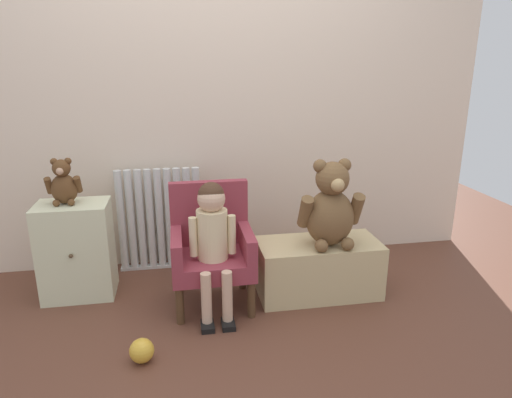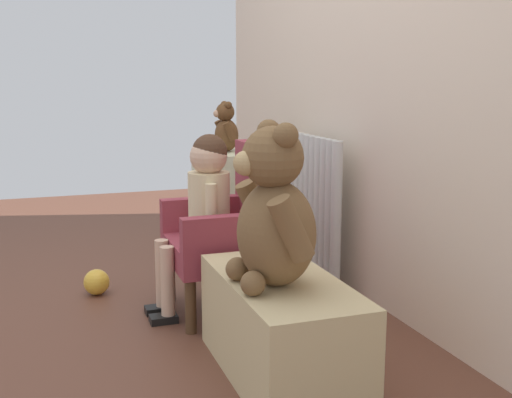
% 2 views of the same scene
% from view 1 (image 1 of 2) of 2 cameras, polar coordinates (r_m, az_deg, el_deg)
% --- Properties ---
extents(ground_plane, '(6.00, 6.00, 0.00)m').
position_cam_1_polar(ground_plane, '(2.35, -3.26, -18.61)').
color(ground_plane, brown).
extents(back_wall, '(3.80, 0.05, 2.40)m').
position_cam_1_polar(back_wall, '(3.07, -6.33, 13.78)').
color(back_wall, beige).
rests_on(back_wall, ground_plane).
extents(radiator, '(0.56, 0.05, 0.69)m').
position_cam_1_polar(radiator, '(3.11, -11.92, -2.56)').
color(radiator, silver).
rests_on(radiator, ground_plane).
extents(small_dresser, '(0.41, 0.30, 0.58)m').
position_cam_1_polar(small_dresser, '(2.92, -21.51, -5.97)').
color(small_dresser, beige).
rests_on(small_dresser, ground_plane).
extents(child_armchair, '(0.45, 0.40, 0.70)m').
position_cam_1_polar(child_armchair, '(2.64, -5.58, -5.88)').
color(child_armchair, '#8E323F').
rests_on(child_armchair, ground_plane).
extents(child_figure, '(0.25, 0.35, 0.75)m').
position_cam_1_polar(child_figure, '(2.48, -5.46, -3.84)').
color(child_figure, beige).
rests_on(child_figure, ground_plane).
extents(low_bench, '(0.72, 0.35, 0.33)m').
position_cam_1_polar(low_bench, '(2.81, 7.78, -8.53)').
color(low_bench, tan).
rests_on(low_bench, ground_plane).
extents(large_teddy_bear, '(0.37, 0.26, 0.51)m').
position_cam_1_polar(large_teddy_bear, '(2.64, 9.31, -1.15)').
color(large_teddy_bear, brown).
rests_on(large_teddy_bear, low_bench).
extents(small_teddy_bear, '(0.19, 0.14, 0.27)m').
position_cam_1_polar(small_teddy_bear, '(2.81, -22.92, 1.76)').
color(small_teddy_bear, brown).
rests_on(small_teddy_bear, small_dresser).
extents(toy_ball, '(0.12, 0.12, 0.12)m').
position_cam_1_polar(toy_ball, '(2.32, -14.09, -17.91)').
color(toy_ball, gold).
rests_on(toy_ball, ground_plane).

